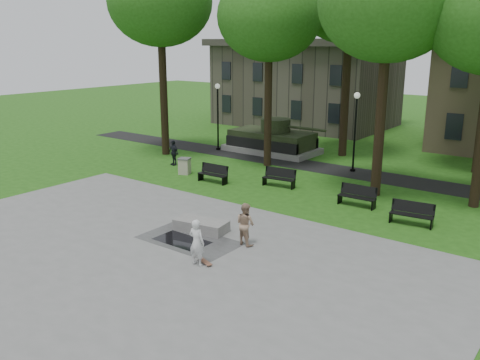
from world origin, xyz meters
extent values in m
plane|color=#1F4D12|center=(0.00, 0.00, 0.00)|extent=(120.00, 120.00, 0.00)
cube|color=gray|center=(0.00, -5.00, 0.01)|extent=(22.00, 16.00, 0.02)
cube|color=black|center=(0.00, 12.00, 0.01)|extent=(44.00, 2.60, 0.01)
cube|color=#4C443D|center=(-11.00, 26.50, 3.60)|extent=(15.00, 10.00, 7.20)
cylinder|color=black|center=(-12.00, 9.00, 4.48)|extent=(0.52, 0.52, 8.96)
ellipsoid|color=#225413|center=(-12.00, 9.00, 10.08)|extent=(6.80, 6.80, 5.78)
cylinder|color=black|center=(-4.50, 10.50, 4.00)|extent=(0.48, 0.48, 8.00)
ellipsoid|color=#225413|center=(-4.50, 10.50, 9.00)|extent=(6.20, 6.20, 5.27)
cylinder|color=black|center=(3.50, 8.50, 4.16)|extent=(0.50, 0.50, 8.32)
ellipsoid|color=#225413|center=(3.50, 8.50, 9.36)|extent=(6.60, 6.60, 5.61)
cylinder|color=black|center=(-2.00, 16.00, 4.64)|extent=(0.54, 0.54, 9.28)
cylinder|color=black|center=(-10.00, 12.30, 2.20)|extent=(0.12, 0.12, 4.40)
sphere|color=silver|center=(-10.00, 12.30, 4.55)|extent=(0.36, 0.36, 0.36)
cylinder|color=black|center=(-10.00, 12.30, 0.08)|extent=(0.32, 0.32, 0.16)
cylinder|color=black|center=(0.50, 12.30, 2.20)|extent=(0.12, 0.12, 4.40)
sphere|color=silver|center=(0.50, 12.30, 4.55)|extent=(0.36, 0.36, 0.36)
cylinder|color=black|center=(0.50, 12.30, 0.08)|extent=(0.32, 0.32, 0.16)
cube|color=gray|center=(-6.50, 14.00, 0.20)|extent=(6.50, 3.40, 0.40)
cube|color=#2A341B|center=(-6.50, 14.00, 0.95)|extent=(5.80, 2.80, 1.10)
cube|color=black|center=(-6.50, 12.65, 0.75)|extent=(5.80, 0.35, 0.70)
cube|color=black|center=(-6.50, 15.35, 0.75)|extent=(5.80, 0.35, 0.70)
cylinder|color=#2A341B|center=(-6.20, 14.00, 1.95)|extent=(2.10, 2.10, 0.90)
cylinder|color=#2A341B|center=(-3.90, 14.00, 1.95)|extent=(3.20, 0.18, 0.18)
cube|color=black|center=(-0.06, -2.03, 0.02)|extent=(2.20, 1.20, 0.00)
cube|color=gray|center=(-0.19, -0.73, 0.24)|extent=(2.33, 1.35, 0.45)
cube|color=brown|center=(2.03, -3.07, 0.06)|extent=(0.80, 0.46, 0.07)
imported|color=silver|center=(1.90, -3.34, 0.86)|extent=(0.64, 0.44, 1.68)
imported|color=tan|center=(2.13, -0.81, 0.85)|extent=(0.90, 0.76, 1.66)
imported|color=black|center=(-9.27, 6.99, 0.80)|extent=(0.99, 0.57, 1.59)
cube|color=black|center=(-4.64, 5.30, 0.45)|extent=(1.81, 0.50, 0.05)
cube|color=black|center=(-4.64, 5.52, 0.75)|extent=(1.80, 0.21, 0.50)
cube|color=black|center=(-5.49, 5.30, 0.23)|extent=(0.07, 0.45, 0.45)
cube|color=black|center=(-3.79, 5.30, 0.23)|extent=(0.07, 0.45, 0.45)
cube|color=black|center=(-1.24, 6.77, 0.45)|extent=(1.84, 0.68, 0.05)
cube|color=black|center=(-1.24, 6.99, 0.75)|extent=(1.80, 0.38, 0.50)
cube|color=black|center=(-2.09, 6.77, 0.23)|extent=(0.12, 0.45, 0.45)
cube|color=black|center=(-0.39, 6.77, 0.23)|extent=(0.12, 0.45, 0.45)
cube|color=black|center=(3.54, 6.17, 0.45)|extent=(1.81, 0.49, 0.05)
cube|color=black|center=(3.54, 6.39, 0.75)|extent=(1.80, 0.20, 0.50)
cube|color=black|center=(2.69, 6.17, 0.23)|extent=(0.07, 0.45, 0.45)
cube|color=black|center=(4.39, 6.17, 0.23)|extent=(0.07, 0.45, 0.45)
cube|color=black|center=(6.49, 5.18, 0.45)|extent=(1.84, 0.65, 0.05)
cube|color=black|center=(6.49, 5.40, 0.75)|extent=(1.81, 0.36, 0.50)
cube|color=black|center=(5.64, 5.18, 0.23)|extent=(0.11, 0.45, 0.45)
cube|color=black|center=(7.34, 5.18, 0.23)|extent=(0.11, 0.45, 0.45)
cube|color=#BBB39A|center=(-7.17, 5.75, 0.45)|extent=(0.78, 0.78, 0.90)
cube|color=#4C4C4C|center=(-7.17, 5.75, 0.93)|extent=(0.86, 0.86, 0.06)
camera|label=1|loc=(12.95, -15.49, 7.57)|focal=38.00mm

